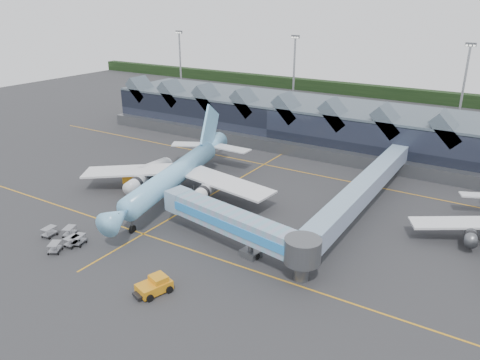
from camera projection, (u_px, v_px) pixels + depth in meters
The scene contains 10 objects.
ground at pixel (178, 214), 74.39m from camera, with size 260.00×260.00×0.00m, color #2D2D30.
taxi_stripes at pixel (214, 193), 82.30m from camera, with size 120.00×60.00×0.01m.
tree_line_far at pixel (380, 92), 160.64m from camera, with size 260.00×4.00×4.00m, color black.
terminal at pixel (285, 119), 112.56m from camera, with size 90.00×22.25×12.52m.
light_masts at pixel (416, 88), 109.16m from camera, with size 132.40×42.56×22.45m.
main_airliner at pixel (177, 173), 80.63m from camera, with size 34.93×40.83×13.24m.
jet_bridge at pixel (244, 228), 61.46m from camera, with size 25.90×8.07×5.66m.
fuel_truck at pixel (150, 172), 86.48m from camera, with size 3.71×11.10×3.70m.
pushback_tug at pixel (154, 286), 54.31m from camera, with size 3.73×4.80×1.94m.
baggage_carts at pixel (65, 238), 65.30m from camera, with size 7.14×6.48×1.40m.
Camera 1 is at (44.01, -51.94, 32.04)m, focal length 35.00 mm.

